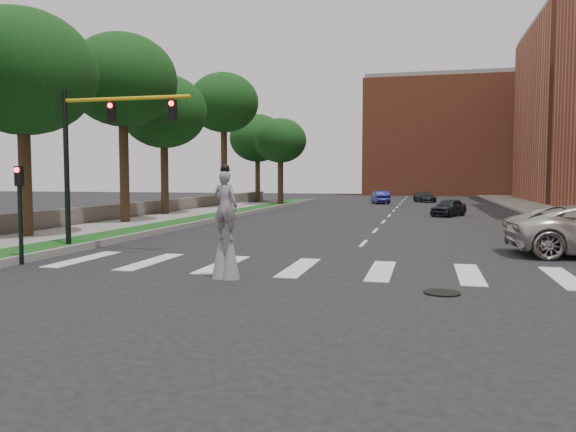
{
  "coord_description": "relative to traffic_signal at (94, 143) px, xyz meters",
  "views": [
    {
      "loc": [
        2.55,
        -16.18,
        2.88
      ],
      "look_at": [
        -1.45,
        0.16,
        1.7
      ],
      "focal_mm": 35.0,
      "sensor_mm": 36.0,
      "label": 1
    }
  ],
  "objects": [
    {
      "name": "building_backdrop",
      "position": [
        15.78,
        75.0,
        4.85
      ],
      "size": [
        26.0,
        14.0,
        18.0
      ],
      "primitive_type": "cube",
      "color": "#9C4D31",
      "rests_on": "ground"
    },
    {
      "name": "tree_3",
      "position": [
        -6.15,
        18.5,
        3.43
      ],
      "size": [
        6.26,
        6.26,
        10.28
      ],
      "color": "#322214",
      "rests_on": "ground"
    },
    {
      "name": "grass_median",
      "position": [
        -1.72,
        17.0,
        -4.03
      ],
      "size": [
        2.0,
        60.0,
        0.25
      ],
      "primitive_type": "cube",
      "color": "#124116",
      "rests_on": "ground"
    },
    {
      "name": "tree_2",
      "position": [
        -5.19,
        11.19,
        4.4
      ],
      "size": [
        6.45,
        6.45,
        11.34
      ],
      "color": "#322214",
      "rests_on": "ground"
    },
    {
      "name": "tree_1",
      "position": [
        -5.39,
        2.85,
        3.4
      ],
      "size": [
        6.65,
        6.65,
        10.41
      ],
      "color": "#322214",
      "rests_on": "ground"
    },
    {
      "name": "stilt_performer",
      "position": [
        6.89,
        -4.34,
        -2.8
      ],
      "size": [
        0.84,
        0.56,
        3.24
      ],
      "rotation": [
        0.0,
        0.0,
        3.02
      ],
      "color": "#322214",
      "rests_on": "ground"
    },
    {
      "name": "tree_6",
      "position": [
        -1.46,
        34.13,
        2.21
      ],
      "size": [
        5.09,
        5.09,
        8.58
      ],
      "color": "#322214",
      "rests_on": "ground"
    },
    {
      "name": "tree_4",
      "position": [
        -4.97,
        27.81,
        5.17
      ],
      "size": [
        6.14,
        6.14,
        12.0
      ],
      "color": "#322214",
      "rests_on": "ground"
    },
    {
      "name": "tree_5",
      "position": [
        -6.32,
        42.46,
        3.1
      ],
      "size": [
        6.36,
        6.36,
        9.99
      ],
      "color": "#322214",
      "rests_on": "ground"
    },
    {
      "name": "secondary_signal",
      "position": [
        -0.52,
        -3.5,
        -2.2
      ],
      "size": [
        0.25,
        0.21,
        3.23
      ],
      "color": "black",
      "rests_on": "ground"
    },
    {
      "name": "manhole",
      "position": [
        12.78,
        -5.0,
        -4.13
      ],
      "size": [
        0.9,
        0.9,
        0.04
      ],
      "primitive_type": "cylinder",
      "color": "black",
      "rests_on": "ground"
    },
    {
      "name": "car_mid",
      "position": [
        7.67,
        41.81,
        -3.47
      ],
      "size": [
        2.45,
        4.36,
        1.36
      ],
      "primitive_type": "imported",
      "rotation": [
        0.0,
        0.0,
        3.4
      ],
      "color": "navy",
      "rests_on": "ground"
    },
    {
      "name": "median_curb",
      "position": [
        -0.67,
        17.0,
        -4.01
      ],
      "size": [
        0.2,
        60.0,
        0.28
      ],
      "primitive_type": "cube",
      "color": "gray",
      "rests_on": "ground"
    },
    {
      "name": "car_near",
      "position": [
        14.04,
        23.4,
        -3.51
      ],
      "size": [
        2.98,
        4.08,
        1.29
      ],
      "primitive_type": "imported",
      "rotation": [
        0.0,
        0.0,
        -0.44
      ],
      "color": "black",
      "rests_on": "ground"
    },
    {
      "name": "ground_plane",
      "position": [
        9.78,
        -3.0,
        -4.15
      ],
      "size": [
        160.0,
        160.0,
        0.0
      ],
      "primitive_type": "plane",
      "color": "black",
      "rests_on": "ground"
    },
    {
      "name": "sidewalk_left",
      "position": [
        -4.72,
        7.0,
        -4.06
      ],
      "size": [
        4.0,
        60.0,
        0.18
      ],
      "primitive_type": "cube",
      "color": "gray",
      "rests_on": "ground"
    },
    {
      "name": "traffic_signal",
      "position": [
        0.0,
        0.0,
        0.0
      ],
      "size": [
        5.3,
        0.23,
        6.2
      ],
      "color": "black",
      "rests_on": "ground"
    },
    {
      "name": "stone_wall",
      "position": [
        -7.22,
        19.0,
        -3.6
      ],
      "size": [
        0.5,
        56.0,
        1.1
      ],
      "primitive_type": "cube",
      "color": "#5B564E",
      "rests_on": "ground"
    },
    {
      "name": "car_far",
      "position": [
        12.3,
        46.55,
        -3.57
      ],
      "size": [
        2.93,
        4.35,
        1.17
      ],
      "primitive_type": "imported",
      "rotation": [
        0.0,
        0.0,
        0.35
      ],
      "color": "black",
      "rests_on": "ground"
    }
  ]
}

